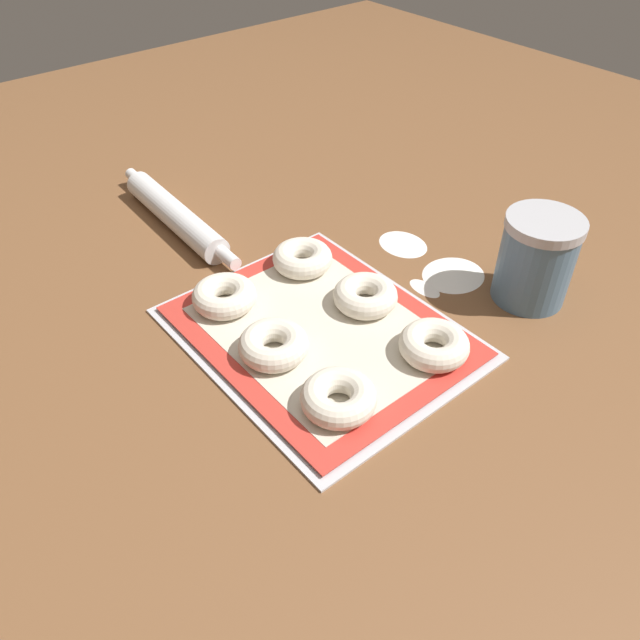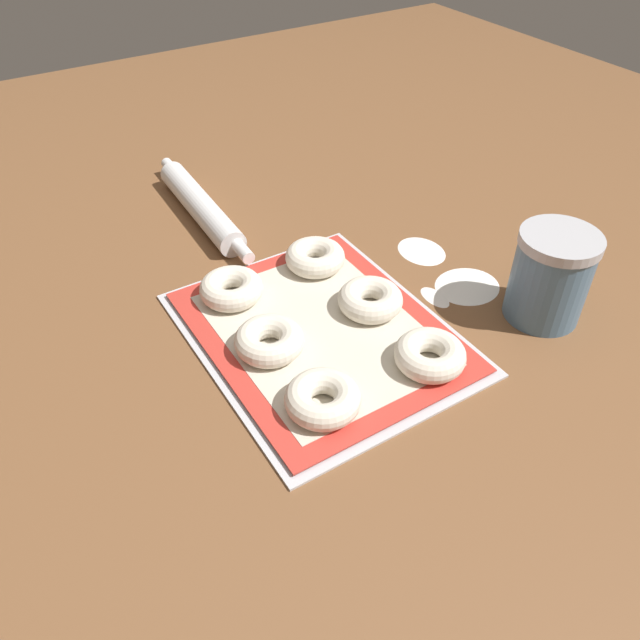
% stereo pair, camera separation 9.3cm
% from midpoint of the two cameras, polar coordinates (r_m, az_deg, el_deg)
% --- Properties ---
extents(ground_plane, '(2.80, 2.80, 0.00)m').
position_cam_midpoint_polar(ground_plane, '(0.93, -3.04, -2.19)').
color(ground_plane, brown).
extents(baking_tray, '(0.43, 0.35, 0.01)m').
position_cam_midpoint_polar(baking_tray, '(0.94, -2.82, -1.29)').
color(baking_tray, silver).
rests_on(baking_tray, ground_plane).
extents(baking_mat, '(0.41, 0.33, 0.00)m').
position_cam_midpoint_polar(baking_mat, '(0.94, -2.83, -1.04)').
color(baking_mat, red).
rests_on(baking_mat, baking_tray).
extents(bagel_front_left, '(0.10, 0.10, 0.04)m').
position_cam_midpoint_polar(bagel_front_left, '(0.99, -11.41, 2.06)').
color(bagel_front_left, silver).
rests_on(bagel_front_left, baking_mat).
extents(bagel_front_center, '(0.10, 0.10, 0.04)m').
position_cam_midpoint_polar(bagel_front_center, '(0.89, -7.26, -2.40)').
color(bagel_front_center, silver).
rests_on(bagel_front_center, baking_mat).
extents(bagel_front_right, '(0.10, 0.10, 0.04)m').
position_cam_midpoint_polar(bagel_front_right, '(0.81, -1.57, -7.26)').
color(bagel_front_right, silver).
rests_on(bagel_front_right, baking_mat).
extents(bagel_back_left, '(0.10, 0.10, 0.04)m').
position_cam_midpoint_polar(bagel_back_left, '(1.05, -4.15, 5.57)').
color(bagel_back_left, silver).
rests_on(bagel_back_left, baking_mat).
extents(bagel_back_center, '(0.10, 0.10, 0.04)m').
position_cam_midpoint_polar(bagel_back_center, '(0.97, 1.45, 2.13)').
color(bagel_back_center, silver).
rests_on(bagel_back_center, baking_mat).
extents(bagel_back_right, '(0.10, 0.10, 0.04)m').
position_cam_midpoint_polar(bagel_back_right, '(0.89, 7.48, -2.40)').
color(bagel_back_right, silver).
rests_on(bagel_back_right, baking_mat).
extents(flour_canister, '(0.12, 0.12, 0.15)m').
position_cam_midpoint_polar(flour_canister, '(1.01, 16.72, 5.26)').
color(flour_canister, slate).
rests_on(flour_canister, ground_plane).
extents(rolling_pin, '(0.41, 0.06, 0.05)m').
position_cam_midpoint_polar(rolling_pin, '(1.22, -15.09, 9.25)').
color(rolling_pin, silver).
rests_on(rolling_pin, ground_plane).
extents(flour_patch_near, '(0.10, 0.11, 0.00)m').
position_cam_midpoint_polar(flour_patch_near, '(1.07, 9.70, 4.03)').
color(flour_patch_near, white).
rests_on(flour_patch_near, ground_plane).
extents(flour_patch_far, '(0.06, 0.03, 0.00)m').
position_cam_midpoint_polar(flour_patch_far, '(1.04, 7.05, 2.83)').
color(flour_patch_far, white).
rests_on(flour_patch_far, ground_plane).
extents(flour_patch_side, '(0.09, 0.08, 0.00)m').
position_cam_midpoint_polar(flour_patch_side, '(1.14, 5.29, 6.88)').
color(flour_patch_side, white).
rests_on(flour_patch_side, ground_plane).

